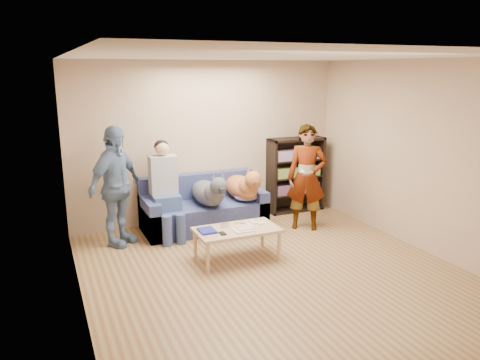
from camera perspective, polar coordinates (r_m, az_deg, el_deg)
name	(u,v)px	position (r m, az deg, el deg)	size (l,w,h in m)	color
ground	(279,277)	(5.83, 4.80, -11.70)	(5.00, 5.00, 0.00)	brown
ceiling	(284,56)	(5.27, 5.37, 14.80)	(5.00, 5.00, 0.00)	white
wall_back	(208,142)	(7.65, -3.89, 4.64)	(4.50, 4.50, 0.00)	tan
wall_front	(458,247)	(3.51, 25.03, -7.43)	(4.50, 4.50, 0.00)	tan
wall_left	(76,193)	(4.78, -19.39, -1.51)	(5.00, 5.00, 0.00)	tan
wall_right	(430,158)	(6.75, 22.13, 2.48)	(5.00, 5.00, 0.00)	tan
blanket	(247,196)	(7.41, 0.84, -1.95)	(0.41, 0.35, 0.14)	#A2A2A7
person_standing_right	(307,178)	(7.31, 8.14, 0.30)	(0.60, 0.39, 1.64)	gray
person_standing_left	(115,186)	(6.78, -14.94, -0.77)	(1.00, 0.42, 1.71)	#678AA6
held_controller	(303,172)	(7.01, 7.63, 1.03)	(0.04, 0.11, 0.03)	white
notebook_blue	(207,231)	(6.08, -4.05, -6.17)	(0.20, 0.26, 0.03)	navy
papers	(244,230)	(6.11, 0.43, -6.10)	(0.26, 0.20, 0.01)	silver
magazine	(245,228)	(6.13, 0.61, -5.88)	(0.22, 0.17, 0.01)	#B9AD94
camera_silver	(225,225)	(6.23, -1.83, -5.53)	(0.11, 0.06, 0.05)	silver
controller_a	(253,222)	(6.37, 1.60, -5.20)	(0.04, 0.13, 0.03)	white
controller_b	(261,223)	(6.33, 2.57, -5.32)	(0.09, 0.06, 0.03)	white
headphone_cup_a	(251,226)	(6.23, 1.40, -5.66)	(0.07, 0.07, 0.02)	silver
headphone_cup_b	(249,224)	(6.30, 1.09, -5.44)	(0.07, 0.07, 0.02)	white
pen_orange	(240,232)	(6.03, 0.05, -6.39)	(0.01, 0.01, 0.14)	orange
pen_black	(240,223)	(6.38, -0.01, -5.27)	(0.01, 0.01, 0.14)	black
wallet	(223,233)	(5.98, -2.14, -6.53)	(0.07, 0.12, 0.01)	black
sofa	(203,210)	(7.43, -4.53, -3.72)	(1.90, 0.85, 0.82)	#515B93
person_seated	(165,186)	(7.01, -9.11, -0.72)	(0.40, 0.73, 1.47)	#445997
dog_gray	(210,192)	(7.12, -3.74, -1.49)	(0.41, 1.25, 0.60)	#53575E
dog_tan	(243,186)	(7.42, 0.42, -0.80)	(0.42, 1.17, 0.61)	#C9693D
coffee_table	(237,232)	(6.19, -0.37, -6.34)	(1.10, 0.60, 0.42)	tan
bookshelf	(295,173)	(8.26, 6.76, 0.85)	(1.00, 0.34, 1.30)	black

